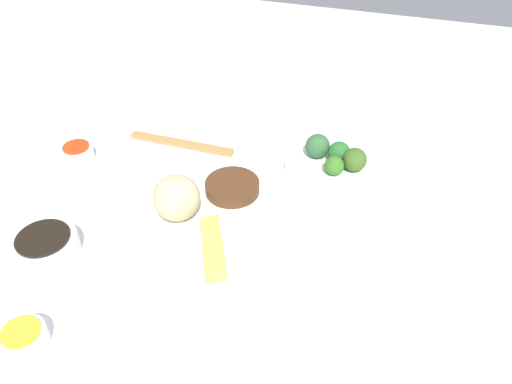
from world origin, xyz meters
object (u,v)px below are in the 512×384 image
Objects in this scene: broccoli_plate at (336,165)px; sauce_ramekin_hot_mustard at (24,339)px; main_plate at (224,224)px; sauce_ramekin_sweet_and_sour at (78,154)px; soy_sauce_bowl at (46,247)px; chopsticks_pair at (181,144)px.

broccoli_plate is 3.24× the size of sauce_ramekin_hot_mustard.
main_plate is 4.77× the size of sauce_ramekin_sweet_and_sour.
sauce_ramekin_hot_mustard is (-0.29, 0.17, 0.01)m from main_plate.
main_plate is at bearing -30.66° from sauce_ramekin_hot_mustard.
sauce_ramekin_hot_mustard is (-0.15, -0.07, -0.00)m from soy_sauce_bowl.
sauce_ramekin_hot_mustard is at bearing 149.34° from main_plate.
sauce_ramekin_sweet_and_sour is 0.20m from chopsticks_pair.
broccoli_plate is 0.60m from sauce_ramekin_hot_mustard.
sauce_ramekin_hot_mustard and sauce_ramekin_sweet_and_sour have the same top height.
sauce_ramekin_sweet_and_sour is (0.10, 0.34, 0.01)m from main_plate.
soy_sauce_bowl is 0.45× the size of chopsticks_pair.
soy_sauce_bowl reaches higher than broccoli_plate.
broccoli_plate is 0.31m from chopsticks_pair.
broccoli_plate is 3.24× the size of sauce_ramekin_sweet_and_sour.
main_plate reaches higher than chopsticks_pair.
sauce_ramekin_hot_mustard is at bearing -156.52° from sauce_ramekin_sweet_and_sour.
soy_sauce_bowl is at bearing 167.72° from chopsticks_pair.
broccoli_plate is 0.90× the size of chopsticks_pair.
soy_sauce_bowl is 0.26m from sauce_ramekin_sweet_and_sour.
broccoli_plate is at bearing -34.12° from main_plate.
sauce_ramekin_hot_mustard is at bearing 179.41° from chopsticks_pair.
sauce_ramekin_sweet_and_sour reaches higher than main_plate.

